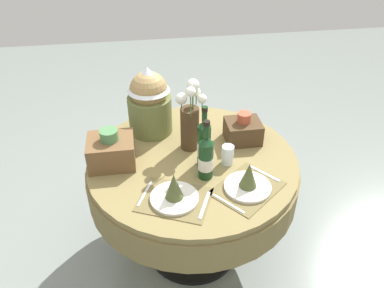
{
  "coord_description": "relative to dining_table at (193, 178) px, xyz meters",
  "views": [
    {
      "loc": [
        -0.26,
        -1.71,
        2.07
      ],
      "look_at": [
        0.0,
        0.03,
        0.83
      ],
      "focal_mm": 36.23,
      "sensor_mm": 36.0,
      "label": 1
    }
  ],
  "objects": [
    {
      "name": "ground",
      "position": [
        0.0,
        0.0,
        -0.61
      ],
      "size": [
        8.0,
        8.0,
        0.0
      ],
      "primitive_type": "plane",
      "color": "gray"
    },
    {
      "name": "dining_table",
      "position": [
        0.0,
        0.0,
        0.0
      ],
      "size": [
        1.2,
        1.2,
        0.75
      ],
      "color": "olive",
      "rests_on": "ground"
    },
    {
      "name": "place_setting_left",
      "position": [
        -0.14,
        -0.32,
        0.19
      ],
      "size": [
        0.42,
        0.37,
        0.16
      ],
      "color": "brown",
      "rests_on": "dining_table"
    },
    {
      "name": "place_setting_right",
      "position": [
        0.24,
        -0.29,
        0.19
      ],
      "size": [
        0.43,
        0.42,
        0.16
      ],
      "color": "brown",
      "rests_on": "dining_table"
    },
    {
      "name": "flower_vase",
      "position": [
        0.0,
        0.12,
        0.34
      ],
      "size": [
        0.17,
        0.17,
        0.43
      ],
      "color": "#47331E",
      "rests_on": "dining_table"
    },
    {
      "name": "wine_bottle_left",
      "position": [
        0.05,
        -0.05,
        0.28
      ],
      "size": [
        0.07,
        0.07,
        0.36
      ],
      "color": "#143819",
      "rests_on": "dining_table"
    },
    {
      "name": "wine_bottle_centre",
      "position": [
        0.04,
        -0.16,
        0.27
      ],
      "size": [
        0.08,
        0.08,
        0.34
      ],
      "color": "#143819",
      "rests_on": "dining_table"
    },
    {
      "name": "tumbler_mid",
      "position": [
        0.18,
        -0.07,
        0.2
      ],
      "size": [
        0.07,
        0.07,
        0.11
      ],
      "primitive_type": "cylinder",
      "color": "silver",
      "rests_on": "dining_table"
    },
    {
      "name": "gift_tub_back_left",
      "position": [
        -0.21,
        0.33,
        0.36
      ],
      "size": [
        0.26,
        0.26,
        0.42
      ],
      "color": "olive",
      "rests_on": "dining_table"
    },
    {
      "name": "woven_basket_side_left",
      "position": [
        -0.44,
        0.03,
        0.22
      ],
      "size": [
        0.25,
        0.22,
        0.21
      ],
      "color": "brown",
      "rests_on": "dining_table"
    },
    {
      "name": "woven_basket_side_right",
      "position": [
        0.32,
        0.14,
        0.21
      ],
      "size": [
        0.2,
        0.18,
        0.19
      ],
      "color": "#47331E",
      "rests_on": "dining_table"
    }
  ]
}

